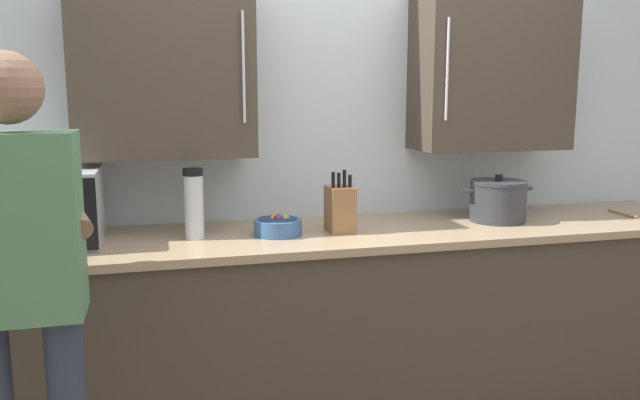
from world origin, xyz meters
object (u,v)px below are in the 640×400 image
object	(u,v)px
stock_pot	(498,201)
microwave_oven	(29,208)
knife_block	(340,209)
thermos_flask	(194,203)
wooden_spoon	(635,213)
person_figure	(21,287)
fruit_bowl	(278,226)

from	to	relation	value
stock_pot	microwave_oven	bearing A→B (deg)	178.85
microwave_oven	knife_block	world-z (taller)	microwave_oven
knife_block	thermos_flask	world-z (taller)	thermos_flask
knife_block	wooden_spoon	xyz separation A→B (m)	(1.57, 0.01, -0.09)
microwave_oven	person_figure	world-z (taller)	person_figure
stock_pot	wooden_spoon	world-z (taller)	stock_pot
fruit_bowl	stock_pot	bearing A→B (deg)	1.49
stock_pot	wooden_spoon	xyz separation A→B (m)	(0.77, -0.03, -0.09)
thermos_flask	stock_pot	xyz separation A→B (m)	(1.44, 0.01, -0.05)
microwave_oven	stock_pot	xyz separation A→B (m)	(2.09, -0.04, -0.05)
knife_block	fruit_bowl	distance (m)	0.29
microwave_oven	knife_block	xyz separation A→B (m)	(1.29, -0.07, -0.05)
knife_block	stock_pot	size ratio (longest dim) A/B	0.77
microwave_oven	knife_block	distance (m)	1.29
wooden_spoon	person_figure	distance (m)	2.85
thermos_flask	stock_pot	size ratio (longest dim) A/B	0.82
knife_block	fruit_bowl	size ratio (longest dim) A/B	1.34
microwave_oven	thermos_flask	size ratio (longest dim) A/B	1.70
microwave_oven	person_figure	size ratio (longest dim) A/B	0.31
fruit_bowl	thermos_flask	distance (m)	0.37
knife_block	thermos_flask	bearing A→B (deg)	177.85
thermos_flask	person_figure	xyz separation A→B (m)	(-0.54, -0.78, -0.09)
knife_block	thermos_flask	distance (m)	0.64
wooden_spoon	microwave_oven	bearing A→B (deg)	178.63
stock_pot	fruit_bowl	bearing A→B (deg)	-178.51
stock_pot	wooden_spoon	size ratio (longest dim) A/B	1.69
knife_block	wooden_spoon	distance (m)	1.58
wooden_spoon	person_figure	world-z (taller)	person_figure
fruit_bowl	thermos_flask	world-z (taller)	thermos_flask
microwave_oven	thermos_flask	xyz separation A→B (m)	(0.65, -0.05, -0.00)
knife_block	wooden_spoon	world-z (taller)	knife_block
thermos_flask	wooden_spoon	size ratio (longest dim) A/B	1.39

